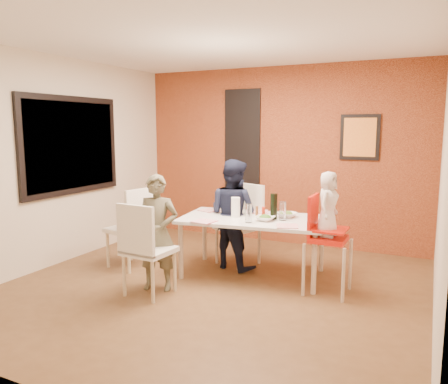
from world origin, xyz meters
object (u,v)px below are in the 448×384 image
at_px(child_near, 157,233).
at_px(child_far, 233,214).
at_px(chair_near, 144,245).
at_px(toddler, 328,204).
at_px(dining_table, 253,223).
at_px(high_chair, 324,235).
at_px(paper_towel_roll, 236,207).
at_px(chair_left, 134,224).
at_px(wine_bottle, 274,206).
at_px(chair_far, 243,219).

xyz_separation_m(child_near, child_far, (0.43, 1.06, 0.05)).
bearing_deg(chair_near, toddler, -147.32).
distance_m(dining_table, child_far, 0.39).
relative_size(high_chair, paper_towel_roll, 4.47).
relative_size(chair_left, child_far, 0.74).
bearing_deg(wine_bottle, toddler, -17.52).
bearing_deg(child_far, child_near, 82.26).
bearing_deg(child_near, toddler, 5.30).
height_order(high_chair, toddler, toddler).
relative_size(dining_table, child_near, 1.42).
bearing_deg(dining_table, child_far, 153.46).
height_order(dining_table, high_chair, high_chair).
height_order(child_far, paper_towel_roll, child_far).
xyz_separation_m(child_far, paper_towel_roll, (0.13, -0.22, 0.13)).
height_order(chair_far, toddler, toddler).
bearing_deg(paper_towel_roll, wine_bottle, 9.83).
height_order(toddler, wine_bottle, toddler).
height_order(chair_left, high_chair, high_chair).
xyz_separation_m(chair_near, paper_towel_roll, (0.57, 1.09, 0.27)).
distance_m(high_chair, wine_bottle, 0.72).
xyz_separation_m(dining_table, paper_towel_roll, (-0.21, -0.05, 0.18)).
height_order(child_far, wine_bottle, child_far).
bearing_deg(chair_far, toddler, -5.87).
height_order(child_near, paper_towel_roll, child_near).
relative_size(chair_far, wine_bottle, 3.39).
bearing_deg(child_near, wine_bottle, 24.79).
bearing_deg(chair_far, child_near, -89.34).
bearing_deg(child_near, paper_towel_roll, 38.96).
height_order(dining_table, chair_far, chair_far).
bearing_deg(chair_left, wine_bottle, 114.34).
distance_m(chair_far, child_far, 0.27).
bearing_deg(wine_bottle, paper_towel_roll, -170.17).
height_order(chair_left, child_far, child_far).
xyz_separation_m(high_chair, wine_bottle, (-0.65, 0.21, 0.22)).
distance_m(chair_near, high_chair, 1.93).
relative_size(chair_near, chair_far, 0.97).
distance_m(chair_left, child_near, 0.84).
bearing_deg(chair_left, chair_far, 135.70).
distance_m(dining_table, toddler, 1.00).
xyz_separation_m(child_near, wine_bottle, (1.02, 0.92, 0.22)).
distance_m(dining_table, wine_bottle, 0.33).
xyz_separation_m(high_chair, toddler, (0.03, 0.00, 0.34)).
xyz_separation_m(chair_far, child_far, (-0.03, -0.25, 0.11)).
xyz_separation_m(chair_far, paper_towel_roll, (0.10, -0.47, 0.25)).
height_order(chair_left, paper_towel_roll, chair_left).
relative_size(chair_left, wine_bottle, 3.36).
bearing_deg(child_far, chair_left, 41.66).
xyz_separation_m(dining_table, child_near, (-0.78, -0.89, -0.01)).
distance_m(dining_table, chair_near, 1.38).
bearing_deg(wine_bottle, high_chair, -18.28).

